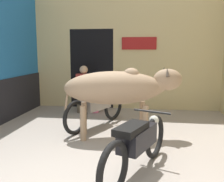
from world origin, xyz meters
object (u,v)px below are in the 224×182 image
at_px(motorcycle_far, 96,106).
at_px(plastic_stool, 94,104).
at_px(motorcycle_near, 137,143).
at_px(cow, 120,88).
at_px(shopkeeper_seated, 84,88).

relative_size(motorcycle_far, plastic_stool, 4.56).
height_order(motorcycle_near, motorcycle_far, motorcycle_far).
xyz_separation_m(cow, motorcycle_far, (-0.60, 0.62, -0.51)).
bearing_deg(motorcycle_far, motorcycle_near, -64.71).
relative_size(motorcycle_near, motorcycle_far, 1.00).
bearing_deg(plastic_stool, cow, -64.44).
bearing_deg(shopkeeper_seated, motorcycle_far, -64.82).
height_order(motorcycle_far, plastic_stool, motorcycle_far).
height_order(cow, motorcycle_near, cow).
height_order(cow, plastic_stool, cow).
distance_m(motorcycle_near, shopkeeper_seated, 3.85).
bearing_deg(cow, motorcycle_near, -74.82).
bearing_deg(plastic_stool, shopkeeper_seated, 178.24).
xyz_separation_m(motorcycle_far, plastic_stool, (-0.32, 1.32, -0.24)).
bearing_deg(shopkeeper_seated, plastic_stool, -1.76).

